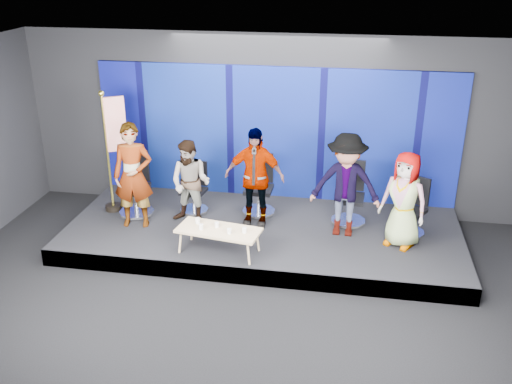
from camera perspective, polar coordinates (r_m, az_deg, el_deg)
ground at (r=8.33m, az=-2.13°, el=-12.95°), size 10.00×10.00×0.00m
room_walls at (r=7.17m, az=-2.41°, el=2.94°), size 10.02×8.02×3.51m
riser at (r=10.34m, az=0.71°, el=-4.21°), size 7.00×3.00×0.30m
backdrop at (r=11.12m, az=1.96°, el=5.86°), size 7.00×0.08×2.60m
chair_a at (r=10.89m, az=-11.91°, el=-0.18°), size 0.76×0.76×1.17m
panelist_a at (r=10.20m, az=-12.19°, el=1.61°), size 0.76×0.56×1.90m
chair_b at (r=10.84m, az=-6.14°, el=-0.31°), size 0.61×0.61×0.95m
panelist_b at (r=10.20m, az=-6.57°, el=0.94°), size 0.83×0.69×1.55m
chair_c at (r=10.69m, az=0.32°, el=-0.19°), size 0.64×0.64×1.12m
panelist_c at (r=10.02m, az=-0.16°, el=1.49°), size 1.06×0.45×1.81m
chair_d at (r=10.45m, az=9.32°, el=-1.07°), size 0.67×0.67×1.13m
panelist_d at (r=9.77m, az=8.94°, el=0.68°), size 1.22×0.74×1.83m
chair_e at (r=10.27m, az=15.24°, el=-2.29°), size 0.78×0.78×1.01m
panelist_e at (r=9.64m, az=14.59°, el=-0.77°), size 0.95×0.85×1.64m
coffee_table at (r=9.30m, az=-3.76°, el=-3.91°), size 1.43×0.78×0.42m
mug_a at (r=9.49m, az=-5.86°, el=-2.87°), size 0.08×0.08×0.09m
mug_b at (r=9.28m, az=-5.52°, el=-3.48°), size 0.07×0.07×0.09m
mug_c at (r=9.33m, az=-3.94°, el=-3.28°), size 0.07×0.07×0.09m
mug_d at (r=9.12m, az=-2.69°, el=-3.93°), size 0.07×0.07×0.08m
mug_e at (r=9.14m, az=-1.17°, el=-3.83°), size 0.07×0.07×0.09m
flag_stand at (r=10.82m, az=-14.04°, el=4.24°), size 0.50×0.35×2.31m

